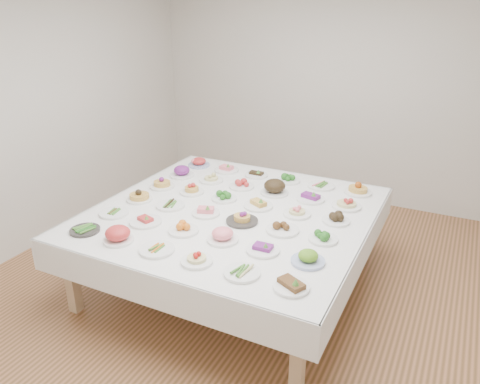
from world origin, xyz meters
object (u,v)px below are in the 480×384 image
at_px(dish_0, 85,229).
at_px(display_table, 233,217).
at_px(dish_35, 358,186).
at_px(dish_18, 162,181).

bearing_deg(dish_0, display_table, 45.00).
distance_m(dish_0, dish_35, 2.59).
relative_size(dish_0, dish_35, 0.82).
xyz_separation_m(display_table, dish_0, (-0.91, -0.91, 0.08)).
height_order(display_table, dish_35, dish_35).
xyz_separation_m(display_table, dish_18, (-0.91, 0.18, 0.13)).
distance_m(display_table, dish_18, 0.93).
bearing_deg(display_table, dish_35, 44.94).
relative_size(display_table, dish_18, 9.88).
distance_m(dish_0, dish_18, 1.09).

